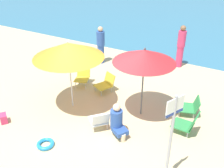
% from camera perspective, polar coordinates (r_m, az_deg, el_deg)
% --- Properties ---
extents(ground_plane, '(40.00, 40.00, 0.00)m').
position_cam_1_polar(ground_plane, '(7.58, -5.59, -6.88)').
color(ground_plane, '#D3BC8C').
extents(sea_water, '(40.00, 16.00, 0.01)m').
position_cam_1_polar(sea_water, '(18.88, 18.21, 13.88)').
color(sea_water, teal).
rests_on(sea_water, ground_plane).
extents(umbrella_orange, '(1.97, 1.97, 2.07)m').
position_cam_1_polar(umbrella_orange, '(7.23, -9.50, 7.30)').
color(umbrella_orange, silver).
rests_on(umbrella_orange, ground_plane).
extents(umbrella_red, '(1.67, 1.67, 2.03)m').
position_cam_1_polar(umbrella_red, '(6.80, 7.08, 6.05)').
color(umbrella_red, '#4C4C51').
rests_on(umbrella_red, ground_plane).
extents(beach_chair_a, '(0.62, 0.50, 0.63)m').
position_cam_1_polar(beach_chair_a, '(7.01, 16.13, -8.26)').
color(beach_chair_a, '#33934C').
rests_on(beach_chair_a, ground_plane).
extents(beach_chair_b, '(0.67, 0.73, 0.58)m').
position_cam_1_polar(beach_chair_b, '(8.60, -1.36, 0.21)').
color(beach_chair_b, gold).
rests_on(beach_chair_b, ground_plane).
extents(beach_chair_c, '(0.72, 0.69, 0.53)m').
position_cam_1_polar(beach_chair_c, '(7.78, 16.70, -4.68)').
color(beach_chair_c, '#33934C').
rests_on(beach_chair_c, ground_plane).
extents(beach_chair_d, '(0.74, 0.73, 0.61)m').
position_cam_1_polar(beach_chair_d, '(6.89, -2.75, -7.84)').
color(beach_chair_d, white).
rests_on(beach_chair_d, ground_plane).
extents(beach_chair_e, '(0.62, 0.70, 0.65)m').
position_cam_1_polar(beach_chair_e, '(9.02, -6.42, 1.86)').
color(beach_chair_e, gold).
rests_on(beach_chair_e, ground_plane).
extents(person_a, '(0.30, 0.30, 1.66)m').
position_cam_1_polar(person_a, '(10.49, 14.77, 7.96)').
color(person_a, '#DB3866').
rests_on(person_a, ground_plane).
extents(person_b, '(0.55, 0.48, 0.91)m').
position_cam_1_polar(person_b, '(6.62, 1.18, -8.00)').
color(person_b, '#2D519E').
rests_on(person_b, ground_plane).
extents(person_c, '(0.32, 0.32, 1.51)m').
position_cam_1_polar(person_c, '(10.55, -2.48, 8.49)').
color(person_c, '#2D519E').
rests_on(person_c, ground_plane).
extents(warning_sign, '(0.21, 0.41, 2.06)m').
position_cam_1_polar(warning_sign, '(5.04, 12.90, -9.73)').
color(warning_sign, '#ADADB2').
rests_on(warning_sign, ground_plane).
extents(swim_ring, '(0.43, 0.43, 0.10)m').
position_cam_1_polar(swim_ring, '(6.74, -14.31, -12.56)').
color(swim_ring, '#238CD8').
rests_on(swim_ring, ground_plane).
extents(beach_bag, '(0.32, 0.30, 0.25)m').
position_cam_1_polar(beach_bag, '(7.82, -22.55, -6.93)').
color(beach_bag, '#DB3866').
rests_on(beach_bag, ground_plane).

